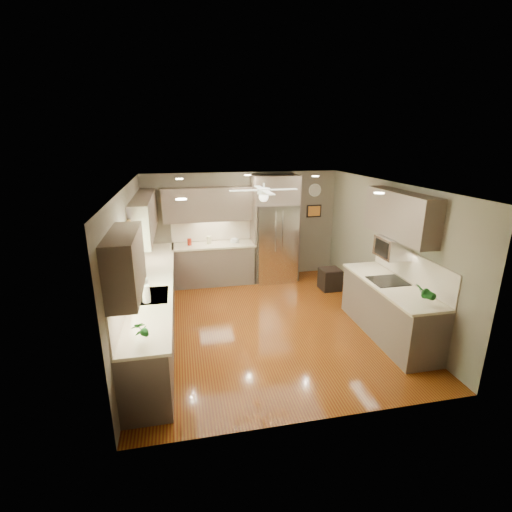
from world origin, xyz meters
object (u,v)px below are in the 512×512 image
object	(u,v)px
potted_plant_left	(140,329)
stool	(330,279)
potted_plant_right	(424,292)
microwave	(393,247)
canister_c	(209,240)
refrigerator	(275,231)
soap_bottle	(144,281)
canister_a	(189,242)
bowl	(235,242)
paper_towel	(146,294)

from	to	relation	value
potted_plant_left	stool	distance (m)	4.96
potted_plant_right	microwave	bearing A→B (deg)	84.63
canister_c	refrigerator	distance (m)	1.53
potted_plant_left	stool	world-z (taller)	potted_plant_left
potted_plant_left	microwave	size ratio (longest dim) A/B	0.58
soap_bottle	microwave	xyz separation A→B (m)	(4.08, -0.45, 0.44)
canister_a	bowl	world-z (taller)	canister_a
bowl	canister_a	bearing A→B (deg)	178.70
refrigerator	paper_towel	bearing A→B (deg)	-132.45
canister_a	microwave	distance (m)	4.31
potted_plant_left	bowl	distance (m)	4.40
bowl	refrigerator	size ratio (longest dim) A/B	0.08
potted_plant_left	potted_plant_right	world-z (taller)	potted_plant_right
stool	paper_towel	bearing A→B (deg)	-151.05
canister_c	soap_bottle	xyz separation A→B (m)	(-1.24, -2.33, 0.01)
soap_bottle	paper_towel	size ratio (longest dim) A/B	0.71
bowl	microwave	xyz separation A→B (m)	(2.27, -2.73, 0.52)
canister_c	soap_bottle	size ratio (longest dim) A/B	0.92
canister_c	potted_plant_right	bearing A→B (deg)	-54.43
bowl	stool	xyz separation A→B (m)	(2.00, -0.88, -0.73)
bowl	paper_towel	size ratio (longest dim) A/B	0.70
canister_a	paper_towel	world-z (taller)	paper_towel
soap_bottle	potted_plant_left	xyz separation A→B (m)	(0.10, -1.77, 0.06)
paper_towel	stool	bearing A→B (deg)	28.95
canister_c	refrigerator	bearing A→B (deg)	-2.83
microwave	paper_towel	bearing A→B (deg)	-176.91
potted_plant_left	refrigerator	world-z (taller)	refrigerator
canister_a	canister_c	world-z (taller)	canister_c
potted_plant_right	paper_towel	xyz separation A→B (m)	(-3.90, 0.84, -0.04)
microwave	canister_a	bearing A→B (deg)	140.03
potted_plant_right	refrigerator	distance (m)	3.96
refrigerator	canister_a	bearing A→B (deg)	178.67
potted_plant_right	stool	size ratio (longest dim) A/B	0.72
canister_c	stool	world-z (taller)	canister_c
soap_bottle	microwave	size ratio (longest dim) A/B	0.36
canister_c	soap_bottle	bearing A→B (deg)	-117.96
potted_plant_right	microwave	distance (m)	1.12
canister_a	canister_c	size ratio (longest dim) A/B	0.83
soap_bottle	bowl	bearing A→B (deg)	51.42
canister_a	microwave	size ratio (longest dim) A/B	0.27
soap_bottle	stool	bearing A→B (deg)	20.13
potted_plant_left	canister_a	bearing A→B (deg)	80.17
canister_c	stool	xyz separation A→B (m)	(2.58, -0.93, -0.79)
microwave	canister_c	bearing A→B (deg)	135.64
canister_c	potted_plant_right	distance (m)	4.72
microwave	paper_towel	size ratio (longest dim) A/B	1.99
canister_a	potted_plant_left	size ratio (longest dim) A/B	0.47
canister_a	refrigerator	world-z (taller)	refrigerator
paper_towel	potted_plant_right	bearing A→B (deg)	-12.18
bowl	stool	world-z (taller)	bowl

